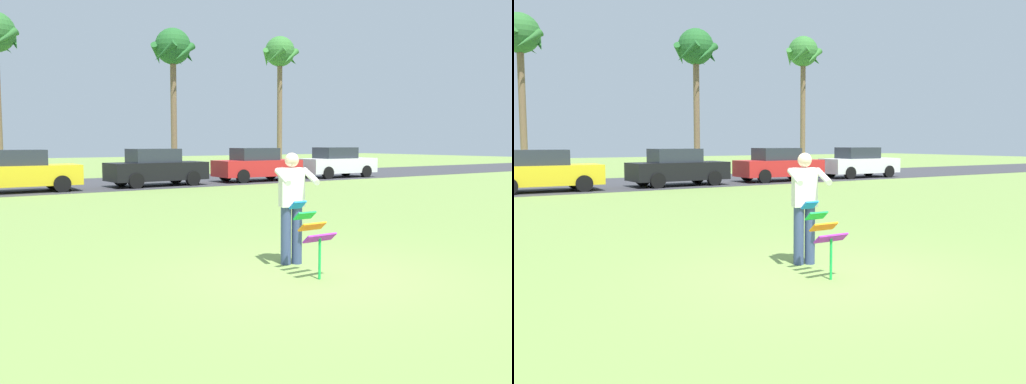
{
  "view_description": "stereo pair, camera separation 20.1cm",
  "coord_description": "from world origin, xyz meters",
  "views": [
    {
      "loc": [
        -4.99,
        -5.99,
        1.9
      ],
      "look_at": [
        0.08,
        1.73,
        1.05
      ],
      "focal_mm": 38.45,
      "sensor_mm": 36.0,
      "label": 1
    },
    {
      "loc": [
        -4.82,
        -6.1,
        1.9
      ],
      "look_at": [
        0.08,
        1.73,
        1.05
      ],
      "focal_mm": 38.45,
      "sensor_mm": 36.0,
      "label": 2
    }
  ],
  "objects": [
    {
      "name": "palm_tree_centre_far",
      "position": [
        8.91,
        24.01,
        7.1
      ],
      "size": [
        2.58,
        2.71,
        8.52
      ],
      "color": "brown",
      "rests_on": "ground"
    },
    {
      "name": "person_kite_flyer",
      "position": [
        0.08,
        0.71,
        0.95
      ],
      "size": [
        0.69,
        0.76,
        1.73
      ],
      "color": "#384772",
      "rests_on": "ground"
    },
    {
      "name": "parked_car_white",
      "position": [
        14.59,
        15.96,
        0.77
      ],
      "size": [
        4.24,
        1.91,
        1.6
      ],
      "color": "white",
      "rests_on": "ground"
    },
    {
      "name": "parked_car_black",
      "position": [
        4.32,
        15.96,
        0.77
      ],
      "size": [
        4.26,
        1.95,
        1.6
      ],
      "color": "black",
      "rests_on": "ground"
    },
    {
      "name": "palm_tree_far_left",
      "position": [
        18.02,
        25.93,
        7.8
      ],
      "size": [
        2.58,
        2.71,
        9.28
      ],
      "color": "brown",
      "rests_on": "ground"
    },
    {
      "name": "road_strip",
      "position": [
        0.0,
        18.36,
        0.01
      ],
      "size": [
        120.0,
        8.0,
        0.01
      ],
      "primitive_type": "cube",
      "color": "#38383D",
      "rests_on": "ground"
    },
    {
      "name": "parked_car_red",
      "position": [
        9.49,
        15.96,
        0.77
      ],
      "size": [
        4.23,
        1.89,
        1.6
      ],
      "color": "red",
      "rests_on": "ground"
    },
    {
      "name": "parked_car_yellow",
      "position": [
        -1.14,
        15.96,
        0.77
      ],
      "size": [
        4.24,
        1.91,
        1.6
      ],
      "color": "yellow",
      "rests_on": "ground"
    },
    {
      "name": "kite_held",
      "position": [
        -0.17,
        -0.09,
        0.69
      ],
      "size": [
        0.51,
        0.64,
        1.05
      ],
      "color": "blue",
      "rests_on": "ground"
    },
    {
      "name": "ground_plane",
      "position": [
        0.0,
        0.0,
        0.0
      ],
      "size": [
        120.0,
        120.0,
        0.0
      ],
      "primitive_type": "plane",
      "color": "olive"
    }
  ]
}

